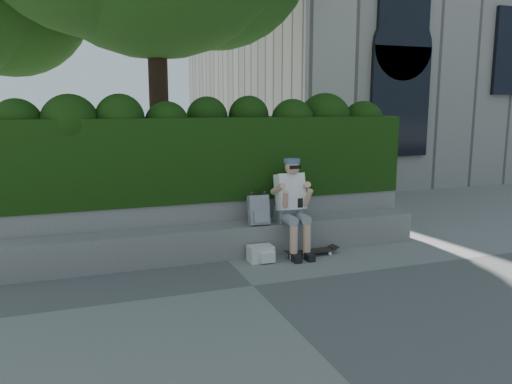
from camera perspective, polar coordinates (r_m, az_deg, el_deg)
name	(u,v)px	position (r m, az deg, el deg)	size (l,w,h in m)	color
ground	(253,286)	(6.05, -0.36, -10.67)	(80.00, 80.00, 0.00)	slate
bench_ledge	(224,241)	(7.12, -3.73, -5.62)	(6.00, 0.45, 0.45)	gray
planter_wall	(215,223)	(7.52, -4.75, -3.60)	(6.00, 0.50, 0.75)	gray
hedge	(210,157)	(7.57, -5.30, 3.97)	(6.00, 1.00, 1.20)	black
person	(292,203)	(7.15, 4.10, -1.21)	(0.40, 0.76, 1.38)	gray
skateboard	(312,252)	(7.22, 6.42, -6.78)	(0.73, 0.24, 0.08)	black
backpack_plaid	(259,210)	(7.07, 0.30, -2.08)	(0.29, 0.15, 0.42)	#AAA9AE
backpack_ground	(261,254)	(6.92, 0.52, -7.04)	(0.34, 0.24, 0.22)	beige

